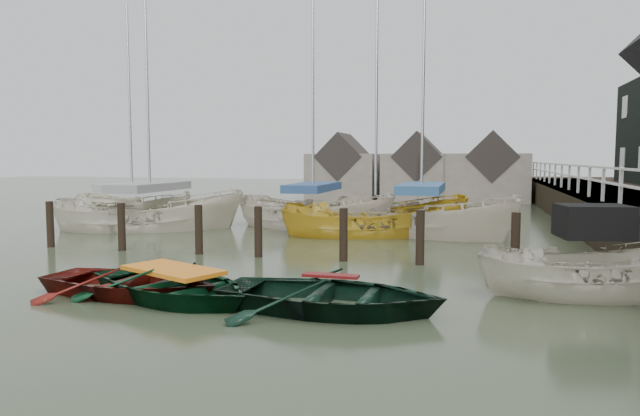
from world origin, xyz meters
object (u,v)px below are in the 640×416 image
(rowboat_red, at_px, (132,295))
(rowboat_dkgreen, at_px, (331,311))
(motorboat, at_px, (592,292))
(rowboat_green, at_px, (173,299))
(sailboat_a, at_px, (151,228))
(sailboat_e, at_px, (133,220))
(sailboat_d, at_px, (421,233))
(sailboat_b, at_px, (313,226))
(sailboat_c, at_px, (375,235))

(rowboat_red, distance_m, rowboat_dkgreen, 4.11)
(rowboat_red, relative_size, motorboat, 0.80)
(rowboat_green, height_order, sailboat_a, sailboat_a)
(sailboat_a, relative_size, sailboat_e, 1.03)
(motorboat, distance_m, sailboat_e, 18.97)
(rowboat_green, height_order, sailboat_d, sailboat_d)
(sailboat_b, distance_m, sailboat_d, 4.31)
(rowboat_dkgreen, relative_size, sailboat_a, 0.38)
(rowboat_red, bearing_deg, motorboat, -71.58)
(rowboat_red, bearing_deg, sailboat_b, 1.84)
(motorboat, distance_m, sailboat_d, 9.37)
(sailboat_e, bearing_deg, rowboat_green, -127.91)
(rowboat_red, bearing_deg, rowboat_green, -90.44)
(rowboat_red, distance_m, motorboat, 9.08)
(rowboat_red, bearing_deg, sailboat_d, -19.65)
(rowboat_dkgreen, bearing_deg, motorboat, -61.33)
(sailboat_b, xyz_separation_m, sailboat_d, (4.24, -0.81, 0.00))
(sailboat_a, relative_size, sailboat_c, 1.09)
(rowboat_dkgreen, relative_size, sailboat_b, 0.37)
(rowboat_dkgreen, xyz_separation_m, sailboat_c, (-0.94, 10.25, 0.01))
(motorboat, relative_size, sailboat_c, 0.48)
(sailboat_e, bearing_deg, sailboat_b, -75.56)
(sailboat_b, xyz_separation_m, sailboat_c, (2.68, -1.34, -0.05))
(rowboat_dkgreen, height_order, motorboat, motorboat)
(rowboat_red, bearing_deg, sailboat_e, 37.53)
(rowboat_green, relative_size, sailboat_b, 0.36)
(sailboat_a, height_order, sailboat_d, sailboat_d)
(rowboat_green, bearing_deg, sailboat_e, 60.37)
(motorboat, bearing_deg, rowboat_red, 94.28)
(rowboat_green, bearing_deg, rowboat_red, 109.40)
(rowboat_green, height_order, sailboat_c, sailboat_c)
(motorboat, distance_m, sailboat_a, 15.95)
(sailboat_c, bearing_deg, rowboat_green, 149.28)
(rowboat_red, relative_size, sailboat_b, 0.34)
(rowboat_dkgreen, bearing_deg, rowboat_red, 90.30)
(sailboat_e, bearing_deg, sailboat_a, -118.82)
(sailboat_b, xyz_separation_m, sailboat_e, (-8.13, 0.20, 0.00))
(rowboat_green, xyz_separation_m, sailboat_c, (2.20, 10.20, 0.01))
(rowboat_green, bearing_deg, motorboat, -49.55)
(motorboat, height_order, sailboat_a, sailboat_a)
(rowboat_dkgreen, distance_m, sailboat_e, 16.65)
(rowboat_green, relative_size, sailboat_a, 0.37)
(rowboat_red, bearing_deg, sailboat_a, 34.06)
(rowboat_dkgreen, bearing_deg, sailboat_a, 46.92)
(sailboat_c, xyz_separation_m, sailboat_e, (-10.81, 1.54, 0.05))
(motorboat, xyz_separation_m, sailboat_c, (-5.64, 7.91, -0.08))
(rowboat_green, bearing_deg, sailboat_d, 4.79)
(sailboat_e, bearing_deg, sailboat_d, -78.83)
(sailboat_b, bearing_deg, motorboat, -122.03)
(rowboat_dkgreen, height_order, sailboat_c, sailboat_c)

